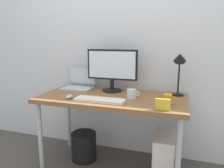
{
  "coord_description": "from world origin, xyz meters",
  "views": [
    {
      "loc": [
        0.62,
        -1.9,
        1.26
      ],
      "look_at": [
        0.0,
        0.0,
        0.85
      ],
      "focal_mm": 34.81,
      "sensor_mm": 36.0,
      "label": 1
    }
  ],
  "objects_px": {
    "computer_tower": "(164,157)",
    "coffee_mug": "(168,100)",
    "desk": "(112,103)",
    "keyboard": "(100,100)",
    "mouse": "(69,97)",
    "glass_cup": "(132,94)",
    "desk_lamp": "(179,64)",
    "monitor": "(112,68)",
    "laptop": "(79,83)",
    "wastebasket": "(84,146)",
    "photo_frame": "(163,105)"
  },
  "relations": [
    {
      "from": "keyboard",
      "to": "computer_tower",
      "type": "xyz_separation_m",
      "value": [
        0.56,
        0.17,
        -0.53
      ]
    },
    {
      "from": "keyboard",
      "to": "monitor",
      "type": "bearing_deg",
      "value": 92.33
    },
    {
      "from": "desk",
      "to": "keyboard",
      "type": "xyz_separation_m",
      "value": [
        -0.05,
        -0.2,
        0.08
      ]
    },
    {
      "from": "mouse",
      "to": "coffee_mug",
      "type": "distance_m",
      "value": 0.87
    },
    {
      "from": "monitor",
      "to": "coffee_mug",
      "type": "bearing_deg",
      "value": -28.97
    },
    {
      "from": "desk_lamp",
      "to": "computer_tower",
      "type": "relative_size",
      "value": 1.03
    },
    {
      "from": "keyboard",
      "to": "glass_cup",
      "type": "relative_size",
      "value": 3.65
    },
    {
      "from": "desk_lamp",
      "to": "mouse",
      "type": "height_order",
      "value": "desk_lamp"
    },
    {
      "from": "laptop",
      "to": "computer_tower",
      "type": "distance_m",
      "value": 1.15
    },
    {
      "from": "desk",
      "to": "computer_tower",
      "type": "distance_m",
      "value": 0.69
    },
    {
      "from": "photo_frame",
      "to": "computer_tower",
      "type": "bearing_deg",
      "value": 86.7
    },
    {
      "from": "coffee_mug",
      "to": "wastebasket",
      "type": "height_order",
      "value": "coffee_mug"
    },
    {
      "from": "laptop",
      "to": "photo_frame",
      "type": "xyz_separation_m",
      "value": [
        0.95,
        -0.51,
        -0.01
      ]
    },
    {
      "from": "monitor",
      "to": "desk_lamp",
      "type": "height_order",
      "value": "same"
    },
    {
      "from": "computer_tower",
      "to": "coffee_mug",
      "type": "bearing_deg",
      "value": -84.81
    },
    {
      "from": "desk_lamp",
      "to": "coffee_mug",
      "type": "distance_m",
      "value": 0.42
    },
    {
      "from": "laptop",
      "to": "keyboard",
      "type": "bearing_deg",
      "value": -45.96
    },
    {
      "from": "glass_cup",
      "to": "computer_tower",
      "type": "xyz_separation_m",
      "value": [
        0.32,
        -0.01,
        -0.57
      ]
    },
    {
      "from": "mouse",
      "to": "coffee_mug",
      "type": "bearing_deg",
      "value": 4.67
    },
    {
      "from": "monitor",
      "to": "photo_frame",
      "type": "bearing_deg",
      "value": -40.97
    },
    {
      "from": "mouse",
      "to": "glass_cup",
      "type": "distance_m",
      "value": 0.57
    },
    {
      "from": "laptop",
      "to": "coffee_mug",
      "type": "xyz_separation_m",
      "value": [
        0.97,
        -0.34,
        -0.01
      ]
    },
    {
      "from": "desk",
      "to": "mouse",
      "type": "distance_m",
      "value": 0.41
    },
    {
      "from": "coffee_mug",
      "to": "computer_tower",
      "type": "relative_size",
      "value": 0.26
    },
    {
      "from": "glass_cup",
      "to": "keyboard",
      "type": "bearing_deg",
      "value": -142.44
    },
    {
      "from": "monitor",
      "to": "wastebasket",
      "type": "xyz_separation_m",
      "value": [
        -0.26,
        -0.17,
        -0.83
      ]
    },
    {
      "from": "laptop",
      "to": "coffee_mug",
      "type": "height_order",
      "value": "laptop"
    },
    {
      "from": "mouse",
      "to": "computer_tower",
      "type": "bearing_deg",
      "value": 11.11
    },
    {
      "from": "desk",
      "to": "desk_lamp",
      "type": "relative_size",
      "value": 3.19
    },
    {
      "from": "desk_lamp",
      "to": "coffee_mug",
      "type": "bearing_deg",
      "value": -102.32
    },
    {
      "from": "desk",
      "to": "keyboard",
      "type": "bearing_deg",
      "value": -104.26
    },
    {
      "from": "laptop",
      "to": "mouse",
      "type": "distance_m",
      "value": 0.43
    },
    {
      "from": "coffee_mug",
      "to": "glass_cup",
      "type": "relative_size",
      "value": 0.9
    },
    {
      "from": "coffee_mug",
      "to": "glass_cup",
      "type": "distance_m",
      "value": 0.35
    },
    {
      "from": "desk_lamp",
      "to": "glass_cup",
      "type": "bearing_deg",
      "value": -151.91
    },
    {
      "from": "desk",
      "to": "coffee_mug",
      "type": "distance_m",
      "value": 0.55
    },
    {
      "from": "desk",
      "to": "mouse",
      "type": "relative_size",
      "value": 15.39
    },
    {
      "from": "monitor",
      "to": "coffee_mug",
      "type": "relative_size",
      "value": 4.87
    },
    {
      "from": "wastebasket",
      "to": "glass_cup",
      "type": "bearing_deg",
      "value": -4.75
    },
    {
      "from": "desk",
      "to": "desk_lamp",
      "type": "height_order",
      "value": "desk_lamp"
    },
    {
      "from": "glass_cup",
      "to": "wastebasket",
      "type": "height_order",
      "value": "glass_cup"
    },
    {
      "from": "laptop",
      "to": "photo_frame",
      "type": "bearing_deg",
      "value": -28.06
    },
    {
      "from": "computer_tower",
      "to": "glass_cup",
      "type": "bearing_deg",
      "value": 177.46
    },
    {
      "from": "mouse",
      "to": "laptop",
      "type": "bearing_deg",
      "value": 103.95
    },
    {
      "from": "desk",
      "to": "desk_lamp",
      "type": "bearing_deg",
      "value": 19.0
    },
    {
      "from": "keyboard",
      "to": "photo_frame",
      "type": "xyz_separation_m",
      "value": [
        0.55,
        -0.09,
        0.04
      ]
    },
    {
      "from": "desk",
      "to": "keyboard",
      "type": "relative_size",
      "value": 3.15
    },
    {
      "from": "desk",
      "to": "mouse",
      "type": "xyz_separation_m",
      "value": [
        -0.35,
        -0.19,
        0.08
      ]
    },
    {
      "from": "glass_cup",
      "to": "monitor",
      "type": "bearing_deg",
      "value": 140.55
    },
    {
      "from": "mouse",
      "to": "computer_tower",
      "type": "xyz_separation_m",
      "value": [
        0.86,
        0.17,
        -0.54
      ]
    }
  ]
}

